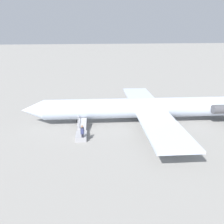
{
  "coord_description": "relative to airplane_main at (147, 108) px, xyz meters",
  "views": [
    {
      "loc": [
        8.83,
        23.3,
        9.83
      ],
      "look_at": [
        3.44,
        0.21,
        1.62
      ],
      "focal_mm": 35.0,
      "sensor_mm": 36.0,
      "label": 1
    }
  ],
  "objects": [
    {
      "name": "airplane_main",
      "position": [
        0.0,
        0.0,
        0.0
      ],
      "size": [
        28.01,
        21.48,
        6.11
      ],
      "rotation": [
        0.0,
        0.0,
        -0.16
      ],
      "color": "silver",
      "rests_on": "ground"
    },
    {
      "name": "boarding_stairs",
      "position": [
        8.08,
        2.45,
        -1.47
      ],
      "size": [
        1.63,
        4.12,
        1.58
      ],
      "rotation": [
        0.0,
        0.0,
        -1.73
      ],
      "color": "#99999E",
      "rests_on": "ground"
    },
    {
      "name": "ground_plane",
      "position": [
        0.85,
        -0.14,
        -1.83
      ],
      "size": [
        600.0,
        600.0,
        0.0
      ],
      "primitive_type": "plane",
      "color": "gray"
    },
    {
      "name": "passenger",
      "position": [
        8.08,
        3.62,
        -0.82
      ],
      "size": [
        0.38,
        0.56,
        1.74
      ],
      "rotation": [
        0.0,
        0.0,
        -1.73
      ],
      "color": "#23232D",
      "rests_on": "ground"
    }
  ]
}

